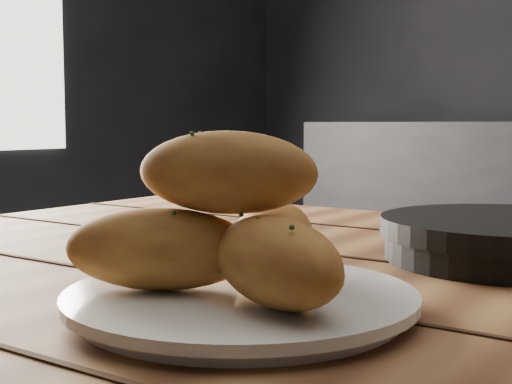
# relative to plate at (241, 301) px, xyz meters

# --- Properties ---
(plate) EXTENTS (0.26, 0.26, 0.02)m
(plate) POSITION_rel_plate_xyz_m (0.00, 0.00, 0.00)
(plate) COLOR white
(plate) RESTS_ON table
(bread_rolls) EXTENTS (0.25, 0.22, 0.12)m
(bread_rolls) POSITION_rel_plate_xyz_m (-0.01, -0.00, 0.05)
(bread_rolls) COLOR #B78633
(bread_rolls) RESTS_ON plate
(skillet) EXTENTS (0.40, 0.27, 0.05)m
(skillet) POSITION_rel_plate_xyz_m (0.11, 0.33, 0.01)
(skillet) COLOR black
(skillet) RESTS_ON table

